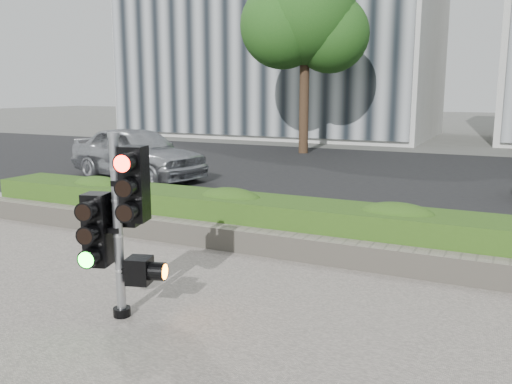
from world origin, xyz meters
TOP-DOWN VIEW (x-y plane):
  - ground at (0.00, 0.00)m, footprint 120.00×120.00m
  - road at (0.00, 10.00)m, footprint 60.00×13.00m
  - curb at (0.00, 3.15)m, footprint 60.00×0.25m
  - stone_wall at (0.00, 1.90)m, footprint 12.00×0.32m
  - hedge at (0.00, 2.55)m, footprint 12.00×1.00m
  - tree_left at (-4.52, 14.56)m, footprint 4.61×4.03m
  - traffic_signal at (-0.69, -0.77)m, footprint 0.71×0.60m
  - car_silver at (-6.36, 6.72)m, footprint 4.47×2.53m

SIDE VIEW (x-z plane):
  - ground at x=0.00m, z-range 0.00..0.00m
  - road at x=0.00m, z-range 0.00..0.02m
  - curb at x=0.00m, z-range 0.00..0.12m
  - stone_wall at x=0.00m, z-range 0.03..0.37m
  - hedge at x=0.00m, z-range 0.03..0.71m
  - car_silver at x=-6.36m, z-range 0.02..1.46m
  - traffic_signal at x=-0.69m, z-range 0.13..2.10m
  - tree_left at x=-4.52m, z-range 1.37..8.72m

